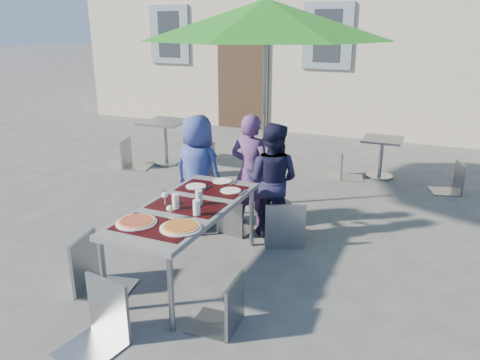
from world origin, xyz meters
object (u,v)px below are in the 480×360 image
at_px(dining_table, 186,211).
at_px(cafe_table_1, 381,153).
at_px(bg_chair_l_1, 348,150).
at_px(patio_umbrella, 266,21).
at_px(bg_chair_r_1, 455,159).
at_px(chair_4, 224,273).
at_px(cafe_table_0, 165,134).
at_px(chair_5, 94,278).
at_px(child_0, 198,171).
at_px(chair_3, 91,231).
at_px(chair_1, 234,196).
at_px(pizza_near_right, 181,227).
at_px(pizza_near_left, 136,222).
at_px(bg_chair_r_0, 200,139).
at_px(child_2, 272,180).
at_px(bg_chair_l_0, 130,135).
at_px(child_1, 251,171).
at_px(chair_2, 285,196).
at_px(chair_0, 183,183).

bearing_deg(dining_table, cafe_table_1, 72.04).
xyz_separation_m(cafe_table_1, bg_chair_l_1, (-0.50, -0.26, 0.06)).
relative_size(patio_umbrella, bg_chair_r_1, 3.59).
distance_m(chair_4, cafe_table_0, 5.04).
height_order(chair_4, cafe_table_1, chair_4).
height_order(chair_5, cafe_table_0, chair_5).
relative_size(child_0, chair_4, 1.60).
bearing_deg(chair_3, chair_4, -2.08).
bearing_deg(bg_chair_l_1, dining_table, -102.13).
xyz_separation_m(chair_1, bg_chair_r_1, (2.43, 2.67, 0.04)).
height_order(pizza_near_right, cafe_table_1, pizza_near_right).
bearing_deg(pizza_near_left, bg_chair_r_0, 109.89).
relative_size(child_0, bg_chair_r_0, 1.37).
height_order(chair_1, cafe_table_1, chair_1).
bearing_deg(child_2, bg_chair_r_0, -43.68).
bearing_deg(bg_chair_r_0, pizza_near_right, -64.03).
xyz_separation_m(chair_1, bg_chair_l_0, (-2.82, 1.81, 0.10)).
bearing_deg(child_1, bg_chair_r_0, -44.86).
xyz_separation_m(child_1, bg_chair_r_0, (-1.59, 1.64, -0.11)).
bearing_deg(patio_umbrella, dining_table, -89.71).
relative_size(pizza_near_right, chair_2, 0.36).
bearing_deg(chair_1, pizza_near_left, -96.92).
distance_m(dining_table, bg_chair_r_1, 4.49).
height_order(chair_0, bg_chair_r_0, bg_chair_r_0).
xyz_separation_m(pizza_near_right, bg_chair_r_1, (2.20, 4.26, -0.25)).
relative_size(chair_0, chair_4, 1.14).
xyz_separation_m(chair_3, cafe_table_0, (-1.69, 3.94, -0.04)).
height_order(chair_0, bg_chair_r_1, chair_0).
height_order(chair_2, chair_5, chair_2).
relative_size(pizza_near_left, bg_chair_r_1, 0.41).
bearing_deg(patio_umbrella, bg_chair_l_1, 63.73).
bearing_deg(chair_5, chair_2, 71.21).
distance_m(child_0, chair_5, 2.46).
relative_size(child_2, cafe_table_1, 2.08).
height_order(chair_2, cafe_table_0, chair_2).
bearing_deg(pizza_near_left, chair_5, -82.49).
relative_size(patio_umbrella, cafe_table_1, 4.85).
height_order(chair_1, cafe_table_0, chair_1).
xyz_separation_m(chair_3, bg_chair_r_1, (3.10, 4.37, -0.09)).
bearing_deg(cafe_table_0, child_2, -36.71).
bearing_deg(child_1, cafe_table_0, -37.12).
height_order(patio_umbrella, bg_chair_r_1, patio_umbrella).
bearing_deg(bg_chair_r_0, bg_chair_l_1, 18.85).
bearing_deg(bg_chair_r_1, chair_5, -116.85).
bearing_deg(pizza_near_left, pizza_near_right, 8.32).
relative_size(child_1, bg_chair_l_1, 1.70).
distance_m(pizza_near_left, chair_0, 1.60).
xyz_separation_m(chair_3, patio_umbrella, (0.66, 2.75, 1.87)).
bearing_deg(child_1, chair_0, 31.78).
bearing_deg(dining_table, bg_chair_l_1, 77.87).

